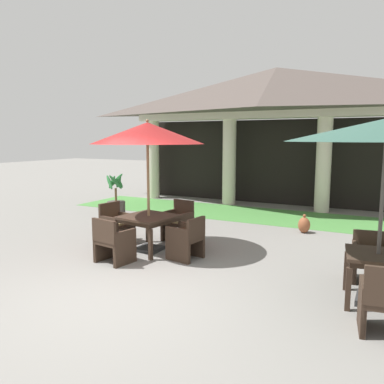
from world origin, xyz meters
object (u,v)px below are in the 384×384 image
patio_chair_near_foreground_east (187,239)px  terracotta_urn (304,225)px  patio_chair_mid_left_north (370,258)px  patio_chair_near_foreground_west (116,225)px  patio_chair_near_foreground_north (178,222)px  patio_table_near_foreground (149,220)px  potted_palm_left_edge (116,203)px  patio_table_mid_left (378,261)px  patio_chair_near_foreground_south (113,242)px  patio_umbrella_near_foreground (147,134)px

patio_chair_near_foreground_east → terracotta_urn: bearing=-17.8°
patio_chair_mid_left_north → patio_chair_near_foreground_west: bearing=-7.0°
patio_chair_near_foreground_west → patio_chair_near_foreground_north: 1.42m
patio_table_near_foreground → patio_chair_near_foreground_north: size_ratio=1.26×
patio_chair_mid_left_north → potted_palm_left_edge: (-7.28, 2.54, -0.02)m
patio_table_near_foreground → patio_chair_mid_left_north: size_ratio=1.45×
patio_table_mid_left → terracotta_urn: patio_table_mid_left is taller
patio_chair_near_foreground_east → patio_chair_mid_left_north: bearing=-74.8°
patio_chair_near_foreground_west → terracotta_urn: bearing=137.9°
patio_table_near_foreground → patio_chair_near_foreground_south: 1.03m
patio_chair_near_foreground_south → patio_table_near_foreground: bearing=90.0°
patio_umbrella_near_foreground → patio_chair_near_foreground_north: 2.24m
patio_table_near_foreground → patio_umbrella_near_foreground: patio_umbrella_near_foreground is taller
patio_chair_near_foreground_east → patio_chair_near_foreground_west: 2.00m
patio_chair_mid_left_north → patio_chair_near_foreground_south: bearing=7.7°
patio_table_near_foreground → patio_chair_near_foreground_west: (-0.99, 0.16, -0.23)m
patio_chair_near_foreground_south → patio_table_mid_left: (4.51, 0.26, 0.22)m
patio_table_near_foreground → patio_umbrella_near_foreground: 1.78m
terracotta_urn → patio_chair_near_foreground_west: bearing=-141.1°
patio_chair_near_foreground_east → patio_chair_near_foreground_north: (-0.83, 1.14, 0.02)m
patio_chair_near_foreground_south → patio_chair_near_foreground_west: (-0.83, 1.14, 0.01)m
potted_palm_left_edge → terracotta_urn: size_ratio=2.71×
patio_chair_mid_left_north → patio_umbrella_near_foreground: bearing=-4.8°
patio_chair_near_foreground_east → patio_table_near_foreground: bearing=90.0°
patio_chair_near_foreground_north → patio_chair_near_foreground_west: bearing=45.0°
patio_umbrella_near_foreground → potted_palm_left_edge: patio_umbrella_near_foreground is taller
patio_chair_near_foreground_east → patio_chair_near_foreground_south: size_ratio=0.97×
potted_palm_left_edge → terracotta_urn: bearing=3.2°
patio_chair_mid_left_north → terracotta_urn: patio_chair_mid_left_north is taller
patio_table_near_foreground → patio_chair_near_foreground_north: bearing=81.1°
patio_chair_near_foreground_south → potted_palm_left_edge: 4.72m
patio_chair_mid_left_north → terracotta_urn: (-1.63, 2.85, -0.19)m
patio_umbrella_near_foreground → terracotta_urn: patio_umbrella_near_foreground is taller
patio_chair_near_foreground_north → patio_chair_near_foreground_east: bearing=134.9°
potted_palm_left_edge → patio_chair_near_foreground_south: bearing=-52.2°
patio_chair_near_foreground_east → terracotta_urn: (1.62, 3.21, -0.20)m
patio_chair_near_foreground_west → patio_table_mid_left: size_ratio=0.96×
patio_table_near_foreground → patio_table_mid_left: patio_table_near_foreground is taller
patio_umbrella_near_foreground → patio_chair_near_foreground_south: patio_umbrella_near_foreground is taller
potted_palm_left_edge → patio_umbrella_near_foreground: bearing=-42.0°
patio_chair_near_foreground_south → patio_table_mid_left: bearing=12.3°
patio_chair_near_foreground_north → potted_palm_left_edge: 3.65m
patio_chair_near_foreground_south → patio_chair_near_foreground_north: (0.31, 1.98, 0.02)m
patio_umbrella_near_foreground → patio_chair_mid_left_north: patio_umbrella_near_foreground is taller
patio_table_near_foreground → terracotta_urn: size_ratio=2.45×
potted_palm_left_edge → patio_chair_near_foreground_west: bearing=-51.5°
patio_table_mid_left → patio_table_near_foreground: bearing=170.6°
patio_umbrella_near_foreground → patio_chair_near_foreground_east: 2.26m
patio_chair_near_foreground_north → patio_chair_mid_left_north: bearing=178.0°
patio_chair_mid_left_north → patio_table_near_foreground: bearing=-4.8°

